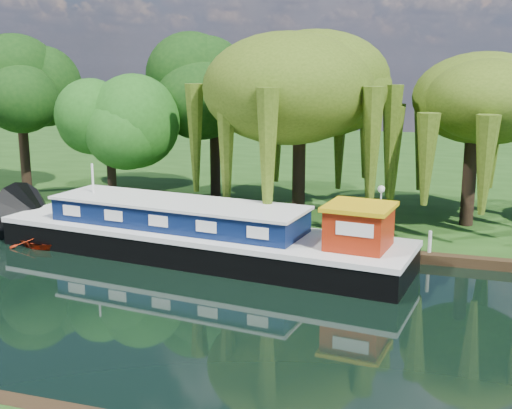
% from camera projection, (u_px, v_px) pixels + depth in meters
% --- Properties ---
extents(ground, '(120.00, 120.00, 0.00)m').
position_uv_depth(ground, '(328.00, 324.00, 22.25)').
color(ground, black).
extents(far_bank, '(120.00, 52.00, 0.45)m').
position_uv_depth(far_bank, '(407.00, 167.00, 53.85)').
color(far_bank, '#1A3E11').
rests_on(far_bank, ground).
extents(dutch_barge, '(20.18, 6.87, 4.18)m').
position_uv_depth(dutch_barge, '(201.00, 235.00, 29.69)').
color(dutch_barge, black).
rests_on(dutch_barge, ground).
extents(red_dinghy, '(3.65, 2.96, 0.67)m').
position_uv_depth(red_dinghy, '(43.00, 246.00, 31.62)').
color(red_dinghy, maroon).
rests_on(red_dinghy, ground).
extents(willow_left, '(8.02, 8.02, 9.62)m').
position_uv_depth(willow_left, '(300.00, 90.00, 33.73)').
color(willow_left, black).
rests_on(willow_left, far_bank).
extents(willow_right, '(6.65, 6.65, 8.10)m').
position_uv_depth(willow_right, '(474.00, 113.00, 32.70)').
color(willow_right, black).
rests_on(willow_right, far_bank).
extents(tree_far_left, '(4.66, 4.66, 7.50)m').
position_uv_depth(tree_far_left, '(109.00, 121.00, 36.60)').
color(tree_far_left, black).
rests_on(tree_far_left, far_bank).
extents(tree_far_back, '(5.45, 5.45, 9.17)m').
position_uv_depth(tree_far_back, '(20.00, 94.00, 41.26)').
color(tree_far_back, black).
rests_on(tree_far_back, far_bank).
extents(tree_far_mid, '(5.72, 5.72, 9.36)m').
position_uv_depth(tree_far_mid, '(214.00, 95.00, 39.96)').
color(tree_far_mid, black).
rests_on(tree_far_mid, far_bank).
extents(lamppost, '(0.36, 0.36, 2.56)m').
position_uv_depth(lamppost, '(381.00, 197.00, 31.35)').
color(lamppost, silver).
rests_on(lamppost, far_bank).
extents(mooring_posts, '(19.16, 0.16, 1.00)m').
position_uv_depth(mooring_posts, '(353.00, 235.00, 30.01)').
color(mooring_posts, silver).
rests_on(mooring_posts, far_bank).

